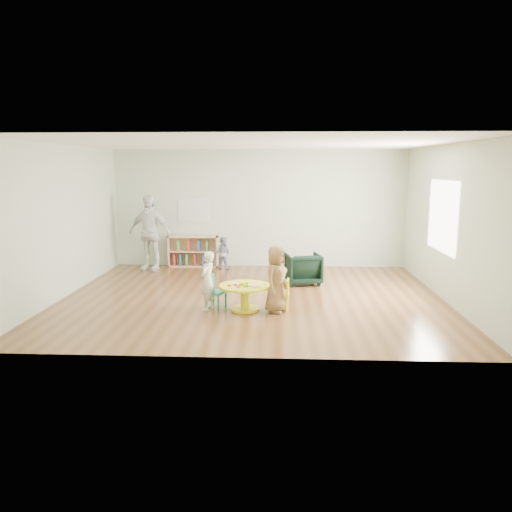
% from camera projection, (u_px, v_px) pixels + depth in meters
% --- Properties ---
extents(room, '(7.10, 7.00, 2.80)m').
position_uv_depth(room, '(253.00, 195.00, 8.96)').
color(room, brown).
rests_on(room, ground).
extents(activity_table, '(0.87, 0.87, 0.48)m').
position_uv_depth(activity_table, '(245.00, 293.00, 8.41)').
color(activity_table, yellow).
rests_on(activity_table, ground).
extents(kid_chair_left, '(0.41, 0.41, 0.58)m').
position_uv_depth(kid_chair_left, '(214.00, 291.00, 8.52)').
color(kid_chair_left, '#167E59').
rests_on(kid_chair_left, ground).
extents(kid_chair_right, '(0.31, 0.31, 0.54)m').
position_uv_depth(kid_chair_right, '(283.00, 294.00, 8.39)').
color(kid_chair_right, yellow).
rests_on(kid_chair_right, ground).
extents(bookshelf, '(1.20, 0.30, 0.75)m').
position_uv_depth(bookshelf, '(193.00, 251.00, 12.12)').
color(bookshelf, tan).
rests_on(bookshelf, ground).
extents(alphabet_poster, '(0.74, 0.01, 0.54)m').
position_uv_depth(alphabet_poster, '(193.00, 211.00, 12.07)').
color(alphabet_poster, white).
rests_on(alphabet_poster, ground).
extents(armchair, '(0.80, 0.82, 0.64)m').
position_uv_depth(armchair, '(303.00, 269.00, 10.31)').
color(armchair, black).
rests_on(armchair, ground).
extents(child_left, '(0.34, 0.42, 1.00)m').
position_uv_depth(child_left, '(207.00, 281.00, 8.39)').
color(child_left, silver).
rests_on(child_left, ground).
extents(child_right, '(0.54, 0.64, 1.12)m').
position_uv_depth(child_right, '(276.00, 279.00, 8.26)').
color(child_right, orange).
rests_on(child_right, ground).
extents(toddler, '(0.44, 0.39, 0.78)m').
position_uv_depth(toddler, '(223.00, 253.00, 11.77)').
color(toddler, '#1A2242').
rests_on(toddler, ground).
extents(adult_caretaker, '(1.10, 0.64, 1.77)m').
position_uv_depth(adult_caretaker, '(149.00, 233.00, 11.61)').
color(adult_caretaker, white).
rests_on(adult_caretaker, ground).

